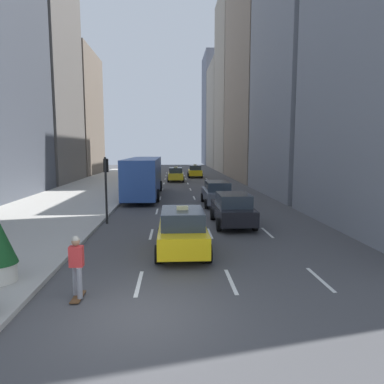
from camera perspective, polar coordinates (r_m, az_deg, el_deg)
The scene contains 13 objects.
ground_plane at distance 8.97m, azimuth -8.79°, elevation -19.63°, with size 160.00×160.00×0.00m, color #474749.
sidewalk_left at distance 36.05m, azimuth -15.77°, elevation 0.62°, with size 8.00×66.00×0.15m, color #ADAAA3.
lane_markings at distance 31.27m, azimuth 0.02°, elevation -0.20°, with size 5.72×56.00×0.01m.
building_row_left at distance 37.21m, azimuth -28.73°, elevation 21.32°, with size 6.00×51.88×35.48m.
building_row_right at distance 53.48m, azimuth 9.39°, elevation 18.86°, with size 6.00×88.10×35.18m.
taxi_lead at distance 42.74m, azimuth -2.74°, elevation 2.96°, with size 2.02×4.40×1.87m.
taxi_second at distance 13.43m, azimuth -1.63°, elevation -6.38°, with size 2.02×4.40×1.87m.
taxi_third at distance 48.79m, azimuth 0.49°, elevation 3.49°, with size 2.02×4.40×1.87m.
sedan_black_near at distance 18.25m, azimuth 6.79°, elevation -2.82°, with size 2.02×4.46×1.72m.
sedan_silver_behind at distance 24.62m, azimuth 4.16°, elevation -0.16°, with size 2.02×4.99×1.74m.
city_bus at distance 29.34m, azimuth -8.03°, elevation 2.74°, with size 2.80×11.61×3.25m.
skateboarder at distance 9.85m, azimuth -18.67°, elevation -11.35°, with size 0.36×0.80×1.75m.
traffic_light_pole at distance 18.98m, azimuth -14.14°, elevation 2.07°, with size 0.24×0.42×3.60m.
Camera 1 is at (0.84, -7.96, 4.03)m, focal length 32.00 mm.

